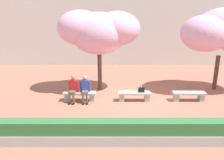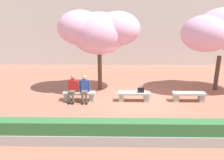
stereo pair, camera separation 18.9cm
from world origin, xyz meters
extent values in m
plane|color=#9E604C|center=(0.00, 0.00, 0.00)|extent=(100.00, 100.00, 0.00)
cube|color=beige|center=(0.00, 10.11, 3.79)|extent=(28.00, 4.00, 7.59)
cube|color=#ADA89E|center=(-2.66, 0.00, 0.40)|extent=(1.57, 0.44, 0.10)
cube|color=#ADA89E|center=(-3.27, 0.01, 0.17)|extent=(0.24, 0.34, 0.35)
cube|color=#ADA89E|center=(-2.05, -0.01, 0.17)|extent=(0.24, 0.34, 0.35)
cube|color=#ADA89E|center=(0.00, 0.00, 0.40)|extent=(1.57, 0.44, 0.10)
cube|color=#ADA89E|center=(-0.61, 0.01, 0.17)|extent=(0.24, 0.34, 0.35)
cube|color=#ADA89E|center=(0.61, -0.01, 0.17)|extent=(0.24, 0.34, 0.35)
cube|color=#ADA89E|center=(2.66, 0.00, 0.40)|extent=(1.57, 0.44, 0.10)
cube|color=#ADA89E|center=(2.05, 0.01, 0.17)|extent=(0.24, 0.34, 0.35)
cube|color=#ADA89E|center=(3.27, -0.01, 0.17)|extent=(0.24, 0.34, 0.35)
cube|color=black|center=(-3.09, -0.40, 0.03)|extent=(0.13, 0.23, 0.06)
cylinder|color=brown|center=(-3.08, -0.34, 0.24)|extent=(0.10, 0.10, 0.42)
cube|color=black|center=(-2.91, -0.43, 0.03)|extent=(0.13, 0.23, 0.06)
cylinder|color=brown|center=(-2.90, -0.37, 0.24)|extent=(0.10, 0.10, 0.42)
cube|color=brown|center=(-2.96, -0.18, 0.51)|extent=(0.33, 0.44, 0.12)
cube|color=red|center=(-2.93, 0.04, 0.78)|extent=(0.37, 0.27, 0.54)
sphere|color=#A37556|center=(-2.93, 0.04, 1.19)|extent=(0.21, 0.21, 0.21)
cylinder|color=red|center=(-3.14, 0.05, 0.74)|extent=(0.09, 0.09, 0.50)
cylinder|color=red|center=(-2.73, -0.01, 0.74)|extent=(0.09, 0.09, 0.50)
cube|color=black|center=(-2.44, -0.43, 0.03)|extent=(0.12, 0.23, 0.06)
cylinder|color=brown|center=(-2.45, -0.37, 0.24)|extent=(0.10, 0.10, 0.42)
cube|color=black|center=(-2.26, -0.41, 0.03)|extent=(0.12, 0.23, 0.06)
cylinder|color=brown|center=(-2.27, -0.35, 0.24)|extent=(0.10, 0.10, 0.42)
cube|color=brown|center=(-2.37, -0.18, 0.51)|extent=(0.31, 0.42, 0.12)
cube|color=#2D4289|center=(-2.38, 0.04, 0.78)|extent=(0.35, 0.24, 0.54)
sphere|color=tan|center=(-2.38, 0.04, 1.19)|extent=(0.21, 0.21, 0.21)
cylinder|color=#2D4289|center=(-2.59, 0.01, 0.74)|extent=(0.09, 0.09, 0.50)
cylinder|color=#2D4289|center=(-2.17, 0.03, 0.74)|extent=(0.09, 0.09, 0.50)
cube|color=black|center=(0.33, -0.02, 0.56)|extent=(0.30, 0.14, 0.22)
cube|color=black|center=(0.33, -0.02, 0.65)|extent=(0.30, 0.15, 0.04)
torus|color=black|center=(0.33, -0.02, 0.72)|extent=(0.14, 0.02, 0.14)
cylinder|color=#513828|center=(-1.76, 1.75, 1.02)|extent=(0.23, 0.23, 2.03)
ellipsoid|color=#EAA8C6|center=(-1.76, 1.75, 3.10)|extent=(2.94, 2.84, 2.20)
ellipsoid|color=#EAA8C6|center=(-2.73, 1.67, 3.40)|extent=(2.39, 2.27, 1.80)
ellipsoid|color=#EAA8C6|center=(-0.80, 1.83, 3.35)|extent=(2.39, 2.36, 1.79)
cylinder|color=#513828|center=(4.72, 1.80, 0.96)|extent=(0.23, 0.23, 1.91)
ellipsoid|color=#EAA8C6|center=(4.72, 1.80, 3.37)|extent=(2.78, 2.62, 2.09)
ellipsoid|color=#EAA8C6|center=(3.76, 1.58, 3.12)|extent=(2.51, 2.65, 1.89)
cube|color=#ADA89E|center=(0.00, -3.70, 0.18)|extent=(11.52, 0.50, 0.36)
cube|color=#336B38|center=(0.00, -3.70, 0.58)|extent=(11.42, 0.44, 0.44)
camera|label=1|loc=(-1.08, -9.97, 3.99)|focal=35.00mm
camera|label=2|loc=(-0.90, -9.97, 3.99)|focal=35.00mm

